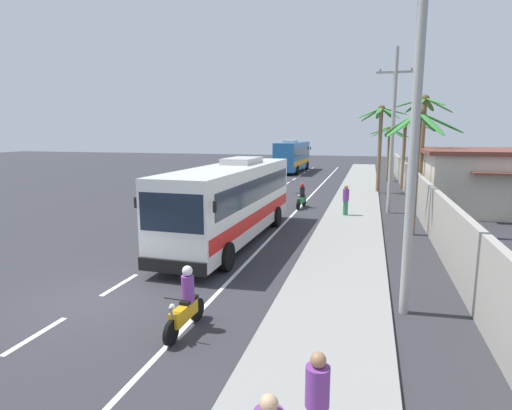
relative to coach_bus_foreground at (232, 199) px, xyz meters
name	(u,v)px	position (x,y,z in m)	size (l,w,h in m)	color
ground_plane	(93,301)	(-1.76, -7.68, -1.92)	(160.00, 160.00, 0.00)	#303035
sidewalk_kerb	(348,234)	(5.04, 2.32, -1.85)	(3.20, 90.00, 0.14)	gray
lane_markings	(272,213)	(0.24, 6.86, -1.91)	(3.47, 71.00, 0.01)	white
boundary_wall	(424,202)	(8.84, 6.32, -0.75)	(0.24, 60.00, 2.33)	#9E998E
coach_bus_foreground	(232,199)	(0.00, 0.00, 0.00)	(3.05, 11.62, 3.68)	silver
coach_bus_far_lane	(293,155)	(-3.41, 33.69, 0.13)	(2.96, 11.07, 3.95)	#2366A8
motorcycle_beside_bus	(302,198)	(1.69, 9.09, -1.26)	(0.56, 1.96, 1.61)	black
motorcycle_trailing	(186,305)	(1.67, -8.67, -1.25)	(0.56, 1.96, 1.64)	black
pedestrian_near_kerb	(346,199)	(4.64, 6.72, -0.86)	(0.36, 0.36, 1.75)	#2D7A47
pedestrian_midwalk	(317,402)	(5.31, -12.03, -0.92)	(0.36, 0.36, 1.63)	#75388E
utility_pole_nearest	(416,117)	(6.96, -6.12, 3.33)	(1.82, 0.24, 10.18)	#9E9E99
utility_pole_mid	(393,129)	(7.10, 8.80, 3.15)	(2.18, 0.24, 9.74)	#9E9E99
palm_nearest	(405,137)	(8.63, 20.47, 2.58)	(4.00, 3.99, 5.95)	brown
palm_second	(389,139)	(7.63, 26.35, 2.28)	(3.88, 3.88, 5.48)	brown
palm_third	(381,129)	(6.59, 17.49, 3.20)	(3.87, 3.91, 7.00)	brown
palm_fourth	(418,142)	(8.02, 3.30, 2.52)	(3.61, 3.66, 6.01)	brown
palm_farthest	(423,127)	(9.16, 12.23, 3.28)	(3.77, 3.56, 7.30)	brown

